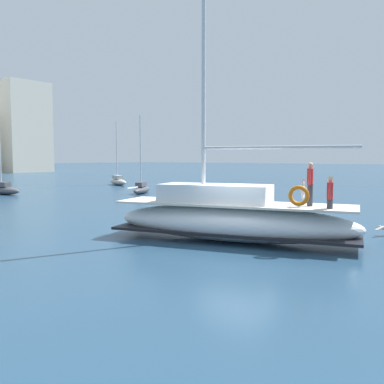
{
  "coord_description": "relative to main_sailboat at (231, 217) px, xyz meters",
  "views": [
    {
      "loc": [
        -13.16,
        -8.26,
        3.23
      ],
      "look_at": [
        0.33,
        2.47,
        1.8
      ],
      "focal_mm": 39.08,
      "sensor_mm": 36.0,
      "label": 1
    }
  ],
  "objects": [
    {
      "name": "moored_cutter_right",
      "position": [
        19.46,
        28.54,
        -0.4
      ],
      "size": [
        2.65,
        4.64,
        7.44
      ],
      "color": "#B7B2A8",
      "rests_on": "ground"
    },
    {
      "name": "ground_plane",
      "position": [
        -0.3,
        -0.54,
        -0.92
      ],
      "size": [
        400.0,
        400.0,
        0.0
      ],
      "primitive_type": "plane",
      "color": "navy"
    },
    {
      "name": "moored_ketch_distant",
      "position": [
        12.98,
        18.03,
        -0.44
      ],
      "size": [
        3.91,
        2.69,
        6.93
      ],
      "color": "#4C4C51",
      "rests_on": "ground"
    },
    {
      "name": "main_sailboat",
      "position": [
        0.0,
        0.0,
        0.0
      ],
      "size": [
        5.07,
        9.88,
        14.4
      ],
      "color": "silver",
      "rests_on": "ground"
    },
    {
      "name": "seagull",
      "position": [
        4.78,
        -4.39,
        -0.59
      ],
      "size": [
        1.04,
        0.53,
        0.17
      ],
      "color": "silver",
      "rests_on": "ground"
    },
    {
      "name": "moored_catamaran",
      "position": [
        4.75,
        26.84,
        -0.41
      ],
      "size": [
        1.48,
        4.32,
        7.5
      ],
      "color": "#4C4C51",
      "rests_on": "ground"
    }
  ]
}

